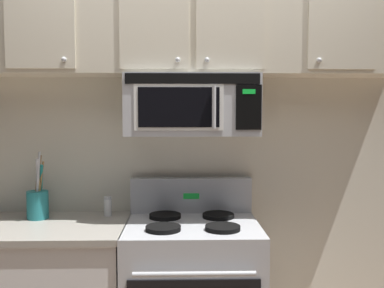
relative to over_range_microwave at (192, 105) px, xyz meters
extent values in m
cube|color=silver|center=(0.00, 0.25, -0.23)|extent=(5.20, 0.10, 2.70)
cylinder|color=#B7BABF|center=(0.00, -0.48, -0.84)|extent=(0.61, 0.03, 0.03)
cube|color=#B7BABF|center=(0.00, 0.16, -0.57)|extent=(0.76, 0.07, 0.22)
cube|color=#19D83F|center=(0.00, 0.13, -0.57)|extent=(0.10, 0.00, 0.04)
cylinder|color=black|center=(-0.16, -0.26, -0.66)|extent=(0.19, 0.19, 0.02)
cylinder|color=black|center=(0.16, -0.26, -0.66)|extent=(0.19, 0.19, 0.02)
cylinder|color=black|center=(-0.16, 0.02, -0.66)|extent=(0.19, 0.19, 0.02)
cylinder|color=black|center=(0.16, 0.02, -0.66)|extent=(0.19, 0.19, 0.02)
cube|color=#B7BABF|center=(0.00, 0.00, 0.00)|extent=(0.76, 0.39, 0.35)
cube|color=black|center=(0.00, -0.19, 0.14)|extent=(0.73, 0.01, 0.06)
cube|color=white|center=(-0.07, -0.19, -0.02)|extent=(0.49, 0.01, 0.25)
cube|color=black|center=(-0.07, -0.20, -0.02)|extent=(0.44, 0.01, 0.22)
cube|color=black|center=(0.31, -0.19, -0.02)|extent=(0.14, 0.01, 0.25)
cube|color=#19D83F|center=(0.31, -0.20, 0.07)|extent=(0.07, 0.00, 0.03)
cylinder|color=#B7BABF|center=(0.11, -0.22, -0.02)|extent=(0.02, 0.02, 0.23)
cube|color=beige|center=(0.00, 0.03, 0.45)|extent=(2.50, 0.33, 0.55)
cube|color=beige|center=(-0.83, -0.14, 0.45)|extent=(0.38, 0.01, 0.51)
sphere|color=#B7BABF|center=(-0.70, -0.15, 0.24)|extent=(0.03, 0.03, 0.03)
cube|color=beige|center=(-0.21, -0.14, 0.45)|extent=(0.38, 0.01, 0.51)
sphere|color=#B7BABF|center=(-0.08, -0.15, 0.24)|extent=(0.03, 0.03, 0.03)
cube|color=beige|center=(0.21, -0.14, 0.45)|extent=(0.38, 0.01, 0.51)
sphere|color=#B7BABF|center=(0.08, -0.15, 0.24)|extent=(0.03, 0.03, 0.03)
cube|color=beige|center=(0.83, -0.14, 0.45)|extent=(0.38, 0.01, 0.51)
sphere|color=#B7BABF|center=(0.70, -0.15, 0.24)|extent=(0.03, 0.03, 0.03)
cube|color=#9E998E|center=(-0.84, -0.11, -0.69)|extent=(0.93, 0.65, 0.03)
cylinder|color=teal|center=(-0.92, 0.02, -0.59)|extent=(0.13, 0.13, 0.17)
cylinder|color=silver|center=(-0.90, 0.00, -0.43)|extent=(0.05, 0.03, 0.31)
cylinder|color=#A87A47|center=(-0.90, 0.03, -0.46)|extent=(0.04, 0.02, 0.25)
cylinder|color=teal|center=(-0.90, 0.04, -0.47)|extent=(0.04, 0.05, 0.24)
cylinder|color=tan|center=(-0.91, 0.02, -0.46)|extent=(0.02, 0.04, 0.25)
cylinder|color=#BCBCC1|center=(-0.91, 0.03, -0.45)|extent=(0.04, 0.10, 0.28)
cylinder|color=olive|center=(-0.92, 0.04, -0.44)|extent=(0.03, 0.10, 0.29)
cylinder|color=white|center=(-0.51, 0.08, -0.62)|extent=(0.05, 0.05, 0.10)
cylinder|color=#B7BABF|center=(-0.51, 0.08, -0.56)|extent=(0.05, 0.05, 0.02)
camera|label=1|loc=(-0.06, -2.55, -0.05)|focal=40.63mm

